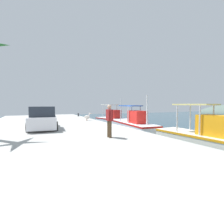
# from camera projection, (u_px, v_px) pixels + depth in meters

# --- Properties ---
(quay_pier) EXTENTS (36.00, 10.00, 0.80)m
(quay_pier) POSITION_uv_depth(u_px,v_px,m) (56.00, 137.00, 11.18)
(quay_pier) COLOR #B2B2AD
(quay_pier) RESTS_ON ground
(fishing_boat_nearest) EXTENTS (5.01, 2.85, 3.19)m
(fishing_boat_nearest) POSITION_uv_depth(u_px,v_px,m) (112.00, 119.00, 21.52)
(fishing_boat_nearest) COLOR white
(fishing_boat_nearest) RESTS_ON ground
(fishing_boat_second) EXTENTS (6.51, 2.32, 3.21)m
(fishing_boat_second) POSITION_uv_depth(u_px,v_px,m) (133.00, 125.00, 15.26)
(fishing_boat_second) COLOR white
(fishing_boat_second) RESTS_ON ground
(fishing_boat_third) EXTENTS (5.69, 1.91, 2.73)m
(fishing_boat_third) POSITION_uv_depth(u_px,v_px,m) (204.00, 138.00, 9.48)
(fishing_boat_third) COLOR silver
(fishing_boat_third) RESTS_ON ground
(pelican) EXTENTS (0.44, 0.97, 0.82)m
(pelican) POSITION_uv_depth(u_px,v_px,m) (87.00, 117.00, 17.99)
(pelican) COLOR tan
(pelican) RESTS_ON quay_pier
(fisherman_standing) EXTENTS (0.62, 0.26, 1.69)m
(fisherman_standing) POSITION_uv_depth(u_px,v_px,m) (109.00, 119.00, 8.80)
(fisherman_standing) COLOR #4C3823
(fisherman_standing) RESTS_ON quay_pier
(parked_car) EXTENTS (4.24, 2.15, 1.57)m
(parked_car) POSITION_uv_depth(u_px,v_px,m) (43.00, 119.00, 11.96)
(parked_car) COLOR black
(parked_car) RESTS_ON quay_pier
(mooring_bollard_nearest) EXTENTS (0.20, 0.20, 0.45)m
(mooring_bollard_nearest) POSITION_uv_depth(u_px,v_px,m) (78.00, 115.00, 24.26)
(mooring_bollard_nearest) COLOR #333338
(mooring_bollard_nearest) RESTS_ON quay_pier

